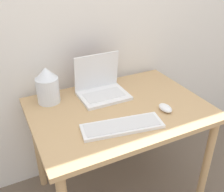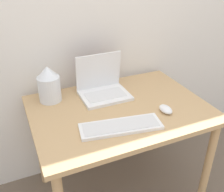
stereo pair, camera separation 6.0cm
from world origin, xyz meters
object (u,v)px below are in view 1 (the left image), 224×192
at_px(keyboard, 122,126).
at_px(mouse, 165,108).
at_px(laptop, 101,87).
at_px(vase, 47,86).

bearing_deg(keyboard, mouse, 7.17).
xyz_separation_m(keyboard, mouse, (0.31, 0.04, 0.01)).
distance_m(laptop, keyboard, 0.39).
xyz_separation_m(laptop, keyboard, (-0.05, -0.39, -0.05)).
bearing_deg(mouse, keyboard, -172.83).
bearing_deg(mouse, laptop, 126.47).
xyz_separation_m(keyboard, vase, (-0.28, 0.45, 0.10)).
bearing_deg(laptop, mouse, -53.53).
distance_m(keyboard, mouse, 0.31).
bearing_deg(laptop, keyboard, -97.50).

